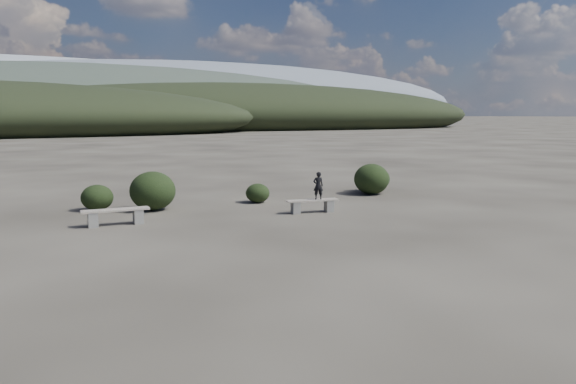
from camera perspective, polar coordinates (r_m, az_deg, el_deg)
name	(u,v)px	position (r m, az deg, el deg)	size (l,w,h in m)	color
ground	(348,257)	(13.30, 6.15, -6.61)	(1200.00, 1200.00, 0.00)	#2B2721
bench_left	(116,215)	(17.68, -17.10, -2.29)	(1.99, 0.45, 0.50)	gray
bench_right	(312,205)	(19.05, 2.50, -1.31)	(1.83, 0.56, 0.45)	gray
seated_person	(318,186)	(19.03, 3.09, 0.65)	(0.34, 0.23, 0.94)	black
shrub_a	(97,198)	(20.57, -18.82, -0.54)	(1.10, 1.10, 0.90)	black
shrub_b	(153,191)	(20.07, -13.59, 0.12)	(1.58, 1.58, 1.36)	black
shrub_c	(258,193)	(21.23, -3.10, -0.11)	(0.91, 0.91, 0.72)	black
shrub_d	(372,179)	(23.65, 8.48, 1.31)	(1.46, 1.46, 1.28)	black
shrub_e	(374,179)	(24.45, 8.76, 1.32)	(1.32, 1.32, 1.10)	black
mountain_ridges	(42,100)	(350.35, -23.72, 8.51)	(500.00, 400.00, 56.00)	black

